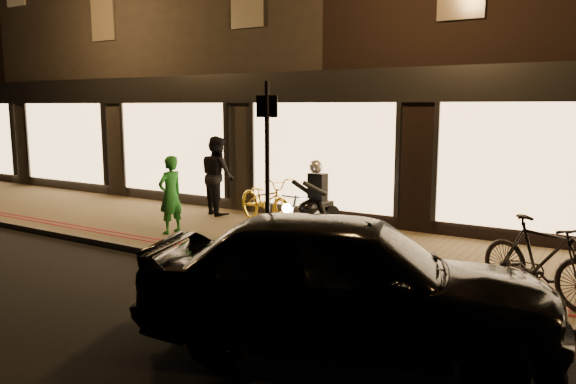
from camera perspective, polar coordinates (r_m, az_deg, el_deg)
The scene contains 12 objects.
ground at distance 9.75m, azimuth -8.09°, elevation -7.59°, with size 90.00×90.00×0.00m, color black.
sidewalk at distance 11.28m, azimuth -1.54°, elevation -4.93°, with size 50.00×4.00×0.12m, color brown.
kerb_stone at distance 9.77m, azimuth -7.90°, elevation -7.19°, with size 50.00×0.14×0.12m, color #59544C.
red_kerb_lines at distance 10.13m, azimuth -6.09°, elevation -6.21°, with size 50.00×0.26×0.01m.
building_row at distance 17.29m, azimuth 11.66°, elevation 13.61°, with size 48.00×10.11×8.50m.
motorcycle at distance 10.76m, azimuth 2.46°, elevation -1.94°, with size 0.62×1.94×1.59m.
sign_post at distance 9.19m, azimuth -2.12°, elevation 2.92°, with size 0.34×0.14×3.00m.
bicycle_gold at distance 12.49m, azimuth -2.30°, elevation -0.83°, with size 0.70×2.02×1.06m, color yellow.
bicycle_dark at distance 8.31m, azimuth 24.30°, elevation -6.28°, with size 0.53×1.88×1.13m, color black.
person_green at distance 11.75m, azimuth -11.85°, elevation -0.28°, with size 0.59×0.38×1.61m, color #217C2B.
person_dark at distance 13.61m, azimuth -7.18°, elevation 1.68°, with size 0.92×0.72×1.90m, color black.
parked_car at distance 6.43m, azimuth 5.98°, elevation -8.82°, with size 1.87×4.66×1.59m, color black.
Camera 1 is at (6.05, -7.14, 2.73)m, focal length 35.00 mm.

